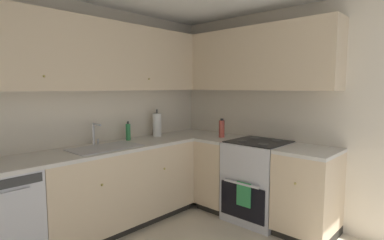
{
  "coord_description": "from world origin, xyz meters",
  "views": [
    {
      "loc": [
        -1.4,
        -1.46,
        1.52
      ],
      "look_at": [
        0.99,
        0.76,
        1.17
      ],
      "focal_mm": 28.54,
      "sensor_mm": 36.0,
      "label": 1
    }
  ],
  "objects_px": {
    "oven_range": "(258,180)",
    "soap_bottle": "(128,132)",
    "paper_towel_roll": "(157,125)",
    "oil_bottle": "(222,129)"
  },
  "relations": [
    {
      "from": "oven_range",
      "to": "soap_bottle",
      "type": "xyz_separation_m",
      "value": [
        -0.93,
        1.19,
        0.54
      ]
    },
    {
      "from": "paper_towel_roll",
      "to": "oil_bottle",
      "type": "bearing_deg",
      "value": -53.41
    },
    {
      "from": "paper_towel_roll",
      "to": "oil_bottle",
      "type": "distance_m",
      "value": 0.82
    },
    {
      "from": "soap_bottle",
      "to": "paper_towel_roll",
      "type": "distance_m",
      "value": 0.43
    },
    {
      "from": "soap_bottle",
      "to": "oil_bottle",
      "type": "xyz_separation_m",
      "value": [
        0.91,
        -0.68,
        0.01
      ]
    },
    {
      "from": "oil_bottle",
      "to": "paper_towel_roll",
      "type": "bearing_deg",
      "value": 126.59
    },
    {
      "from": "paper_towel_roll",
      "to": "oil_bottle",
      "type": "relative_size",
      "value": 1.5
    },
    {
      "from": "oven_range",
      "to": "soap_bottle",
      "type": "height_order",
      "value": "soap_bottle"
    },
    {
      "from": "oven_range",
      "to": "paper_towel_roll",
      "type": "bearing_deg",
      "value": 113.32
    },
    {
      "from": "paper_towel_roll",
      "to": "oven_range",
      "type": "bearing_deg",
      "value": -66.68
    }
  ]
}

